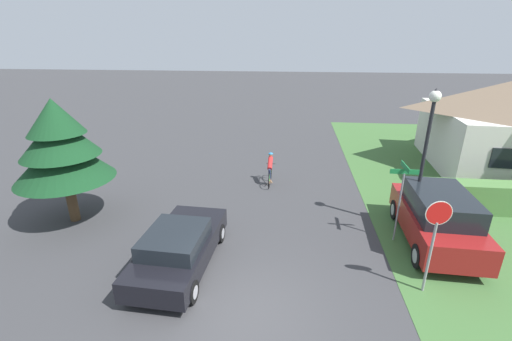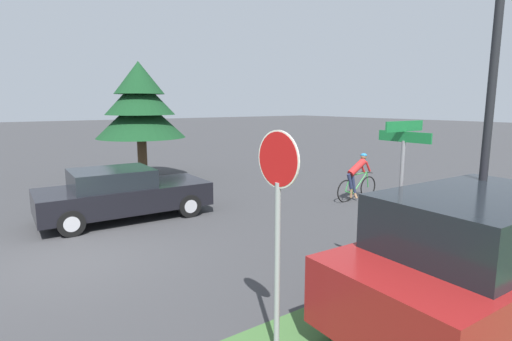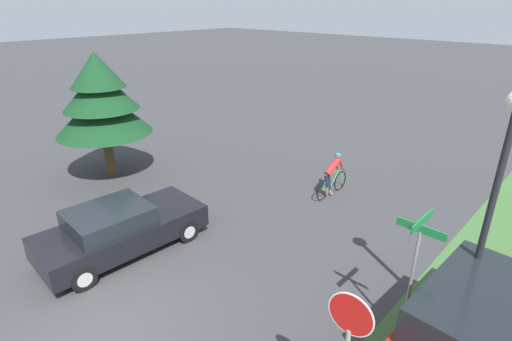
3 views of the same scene
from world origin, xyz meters
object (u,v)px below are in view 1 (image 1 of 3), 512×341
(sedan_left_lane, at_px, (179,247))
(cyclist, at_px, (270,169))
(street_name_sign, at_px, (402,189))
(conifer_tall_near, at_px, (60,146))
(street_lamp, at_px, (428,136))
(parked_suv_right, at_px, (437,217))
(stop_sign, at_px, (435,230))

(sedan_left_lane, distance_m, cyclist, 7.09)
(street_name_sign, xyz_separation_m, conifer_tall_near, (-11.80, 0.13, 1.04))
(sedan_left_lane, bearing_deg, cyclist, -15.81)
(street_lamp, bearing_deg, sedan_left_lane, -158.24)
(parked_suv_right, bearing_deg, stop_sign, 158.15)
(parked_suv_right, height_order, stop_sign, stop_sign)
(street_lamp, xyz_separation_m, street_name_sign, (-0.83, -0.83, -1.59))
(conifer_tall_near, bearing_deg, street_lamp, 3.20)
(stop_sign, xyz_separation_m, street_name_sign, (-0.13, 2.56, -0.00))
(parked_suv_right, relative_size, stop_sign, 1.66)
(cyclist, distance_m, parked_suv_right, 7.41)
(cyclist, bearing_deg, street_name_sign, -133.93)
(street_lamp, bearing_deg, stop_sign, -101.65)
(street_lamp, bearing_deg, conifer_tall_near, -176.80)
(street_lamp, relative_size, conifer_tall_near, 1.09)
(cyclist, xyz_separation_m, stop_sign, (4.74, -7.05, 1.19))
(cyclist, height_order, parked_suv_right, parked_suv_right)
(street_lamp, bearing_deg, cyclist, 146.06)
(stop_sign, xyz_separation_m, street_lamp, (0.70, 3.39, 1.59))
(sedan_left_lane, height_order, street_name_sign, street_name_sign)
(stop_sign, relative_size, street_lamp, 0.54)
(stop_sign, bearing_deg, parked_suv_right, -118.27)
(sedan_left_lane, relative_size, parked_suv_right, 0.97)
(cyclist, relative_size, street_name_sign, 0.65)
(street_name_sign, bearing_deg, stop_sign, -87.17)
(sedan_left_lane, xyz_separation_m, stop_sign, (6.98, -0.33, 1.25))
(street_name_sign, bearing_deg, sedan_left_lane, -161.96)
(sedan_left_lane, relative_size, stop_sign, 1.61)
(cyclist, height_order, stop_sign, stop_sign)
(sedan_left_lane, xyz_separation_m, street_lamp, (7.68, 3.06, 2.83))
(stop_sign, distance_m, street_lamp, 3.81)
(sedan_left_lane, bearing_deg, street_name_sign, -69.34)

